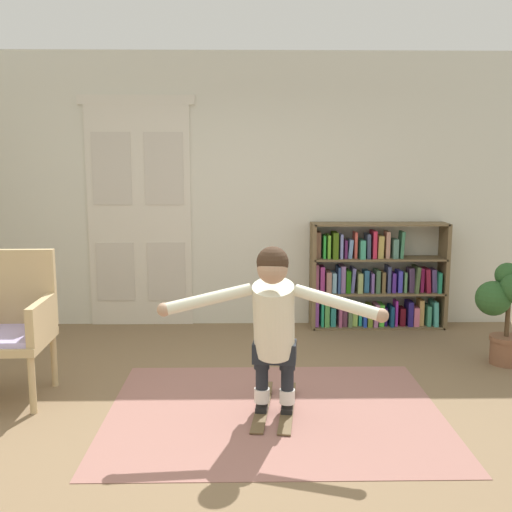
{
  "coord_description": "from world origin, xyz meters",
  "views": [
    {
      "loc": [
        0.05,
        -3.79,
        1.77
      ],
      "look_at": [
        0.12,
        0.69,
        1.05
      ],
      "focal_mm": 41.52,
      "sensor_mm": 36.0,
      "label": 1
    }
  ],
  "objects_px": {
    "bookshelf": "(373,281)",
    "potted_plant": "(503,306)",
    "person_skier": "(274,318)",
    "wicker_chair": "(9,321)",
    "skis_pair": "(275,408)"
  },
  "relations": [
    {
      "from": "potted_plant",
      "to": "person_skier",
      "type": "bearing_deg",
      "value": -151.46
    },
    {
      "from": "bookshelf",
      "to": "person_skier",
      "type": "height_order",
      "value": "person_skier"
    },
    {
      "from": "bookshelf",
      "to": "potted_plant",
      "type": "bearing_deg",
      "value": -53.55
    },
    {
      "from": "bookshelf",
      "to": "person_skier",
      "type": "bearing_deg",
      "value": -116.74
    },
    {
      "from": "potted_plant",
      "to": "wicker_chair",
      "type": "bearing_deg",
      "value": -170.81
    },
    {
      "from": "bookshelf",
      "to": "potted_plant",
      "type": "xyz_separation_m",
      "value": [
        0.89,
        -1.2,
        0.02
      ]
    },
    {
      "from": "potted_plant",
      "to": "person_skier",
      "type": "height_order",
      "value": "person_skier"
    },
    {
      "from": "potted_plant",
      "to": "bookshelf",
      "type": "bearing_deg",
      "value": 126.45
    },
    {
      "from": "bookshelf",
      "to": "potted_plant",
      "type": "relative_size",
      "value": 1.61
    },
    {
      "from": "bookshelf",
      "to": "potted_plant",
      "type": "distance_m",
      "value": 1.49
    },
    {
      "from": "skis_pair",
      "to": "wicker_chair",
      "type": "bearing_deg",
      "value": 170.95
    },
    {
      "from": "wicker_chair",
      "to": "person_skier",
      "type": "relative_size",
      "value": 0.75
    },
    {
      "from": "wicker_chair",
      "to": "person_skier",
      "type": "bearing_deg",
      "value": -13.41
    },
    {
      "from": "wicker_chair",
      "to": "person_skier",
      "type": "height_order",
      "value": "person_skier"
    },
    {
      "from": "potted_plant",
      "to": "skis_pair",
      "type": "bearing_deg",
      "value": -154.63
    }
  ]
}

